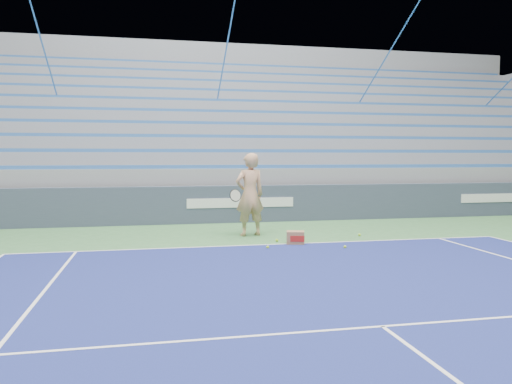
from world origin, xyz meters
The scene contains 8 objects.
sponsor_barrier centered at (0.00, 15.88, 0.55)m, with size 30.00×0.32×1.10m.
bleachers centered at (0.00, 21.60, 2.36)m, with size 31.00×9.15×7.30m.
tennis_player centered at (-0.21, 13.28, 1.02)m, with size 1.02×0.93×2.05m.
ball_box centered at (0.56, 11.87, 0.15)m, with size 0.46×0.40×0.29m.
tennis_ball_0 centered at (2.43, 12.66, 0.03)m, with size 0.07×0.07×0.07m, color #AEDA2C.
tennis_ball_1 centered at (0.23, 12.28, 0.03)m, with size 0.07×0.07×0.07m, color #AEDA2C.
tennis_ball_2 centered at (1.45, 11.15, 0.03)m, with size 0.07×0.07×0.07m, color #AEDA2C.
tennis_ball_3 centered at (-0.17, 11.46, 0.03)m, with size 0.07×0.07×0.07m, color #AEDA2C.
Camera 1 is at (-2.55, 1.23, 1.95)m, focal length 35.00 mm.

